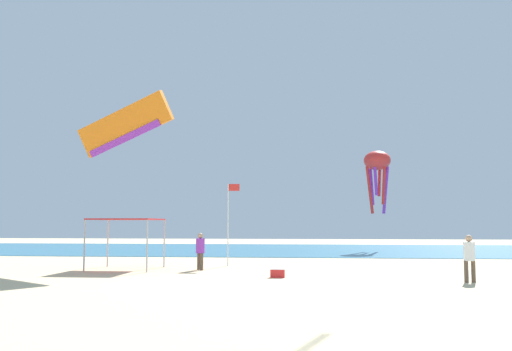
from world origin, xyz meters
TOP-DOWN VIEW (x-y plane):
  - ground at (0.00, 0.00)m, footprint 110.00×110.00m
  - ocean_strip at (0.00, 25.11)m, footprint 110.00×21.40m
  - canopy_tent at (-5.81, 5.16)m, footprint 2.92×2.90m
  - person_leftmost at (-2.30, 5.16)m, footprint 0.40×0.40m
  - person_central at (8.50, 0.92)m, footprint 0.44×0.41m
  - banner_flag at (-1.34, 7.67)m, footprint 0.61×0.06m
  - cooler_box at (1.45, 2.02)m, footprint 0.57×0.37m
  - kite_parafoil_orange at (-6.39, 6.29)m, footprint 5.16×1.65m
  - kite_octopus_red at (7.99, 24.12)m, footprint 2.68×2.68m

SIDE VIEW (x-z plane):
  - ground at x=0.00m, z-range -0.10..0.00m
  - ocean_strip at x=0.00m, z-range 0.00..0.03m
  - cooler_box at x=1.45m, z-range 0.00..0.35m
  - person_leftmost at x=-2.30m, z-range 0.15..1.84m
  - person_central at x=8.50m, z-range 0.15..1.86m
  - canopy_tent at x=-5.81m, z-range 1.05..3.40m
  - banner_flag at x=-1.34m, z-range 0.39..4.51m
  - kite_octopus_red at x=7.99m, z-range 4.33..9.30m
  - kite_parafoil_orange at x=-6.39m, z-range 5.38..8.54m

